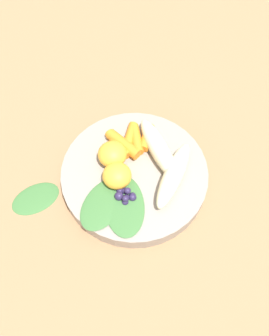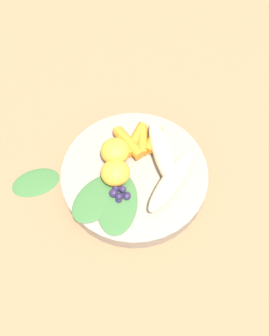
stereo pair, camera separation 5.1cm
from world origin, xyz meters
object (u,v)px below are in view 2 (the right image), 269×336
at_px(banana_peeled_left, 162,152).
at_px(kale_leaf_stray, 36,182).
at_px(banana_peeled_right, 171,183).
at_px(orange_segment_near, 115,173).
at_px(bowl, 134,175).

bearing_deg(banana_peeled_left, kale_leaf_stray, 85.65).
bearing_deg(banana_peeled_right, kale_leaf_stray, 118.31).
relative_size(banana_peeled_right, orange_segment_near, 2.73).
relative_size(bowl, banana_peeled_left, 1.92).
bearing_deg(bowl, banana_peeled_left, -35.25).
bearing_deg(kale_leaf_stray, banana_peeled_left, 169.74).
height_order(bowl, orange_segment_near, orange_segment_near).
bearing_deg(kale_leaf_stray, bowl, 163.11).
bearing_deg(orange_segment_near, banana_peeled_left, -38.20).
height_order(banana_peeled_left, banana_peeled_right, same).
relative_size(banana_peeled_left, orange_segment_near, 2.73).
relative_size(bowl, kale_leaf_stray, 2.98).
bearing_deg(bowl, kale_leaf_stray, 116.45).
relative_size(bowl, banana_peeled_right, 1.92).
bearing_deg(bowl, banana_peeled_right, -93.19).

